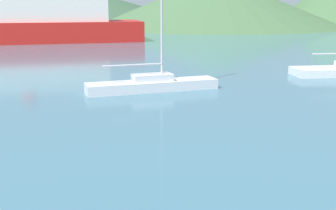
# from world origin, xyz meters

# --- Properties ---
(sailboat_middle) EXTENTS (7.17, 3.57, 9.16)m
(sailboat_middle) POSITION_xyz_m (-1.44, 22.30, 0.42)
(sailboat_middle) COLOR silver
(sailboat_middle) RESTS_ON ground_plane
(ferry_distant) EXTENTS (28.99, 13.84, 7.33)m
(ferry_distant) POSITION_xyz_m (-17.75, 51.66, 2.52)
(ferry_distant) COLOR red
(ferry_distant) RESTS_ON ground_plane
(hill_central) EXTENTS (52.25, 52.25, 7.15)m
(hill_central) POSITION_xyz_m (-17.92, 103.71, 3.57)
(hill_central) COLOR #38563D
(hill_central) RESTS_ON ground_plane
(hill_east) EXTENTS (50.93, 50.93, 10.09)m
(hill_east) POSITION_xyz_m (9.75, 89.08, 5.05)
(hill_east) COLOR #476B42
(hill_east) RESTS_ON ground_plane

